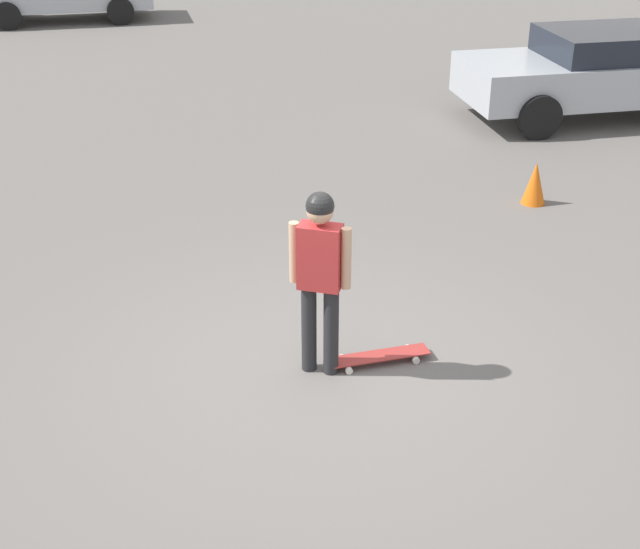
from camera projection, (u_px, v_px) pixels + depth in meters
The scene contains 5 objects.
ground_plane at pixel (320, 370), 8.11m from camera, with size 220.00×220.00×0.00m, color slate.
person at pixel (320, 267), 7.63m from camera, with size 0.36×0.48×1.74m.
skateboard at pixel (379, 356), 8.19m from camera, with size 0.93×0.63×0.08m.
car_parked_near at pixel (598, 71), 14.71m from camera, with size 4.72×3.92×1.44m.
traffic_cone at pixel (535, 183), 11.51m from camera, with size 0.31×0.31×0.56m.
Camera 1 is at (-4.78, -4.87, 4.46)m, focal length 50.00 mm.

